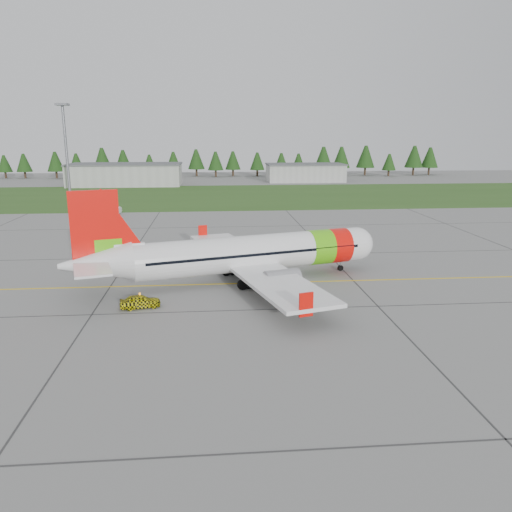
{
  "coord_description": "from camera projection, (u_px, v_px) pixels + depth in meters",
  "views": [
    {
      "loc": [
        -4.48,
        -41.04,
        15.03
      ],
      "look_at": [
        -0.42,
        6.13,
        3.34
      ],
      "focal_mm": 35.0,
      "sensor_mm": 36.0,
      "label": 1
    }
  ],
  "objects": [
    {
      "name": "ground",
      "position": [
        267.0,
        310.0,
        43.67
      ],
      "size": [
        320.0,
        320.0,
        0.0
      ],
      "primitive_type": "plane",
      "color": "gray",
      "rests_on": "ground"
    },
    {
      "name": "aircraft",
      "position": [
        246.0,
        254.0,
        51.5
      ],
      "size": [
        32.48,
        30.64,
        10.06
      ],
      "rotation": [
        0.0,
        0.0,
        0.28
      ],
      "color": "white",
      "rests_on": "ground"
    },
    {
      "name": "follow_me_car",
      "position": [
        139.0,
        289.0,
        43.7
      ],
      "size": [
        1.48,
        1.64,
        3.53
      ],
      "primitive_type": "imported",
      "rotation": [
        0.0,
        0.0,
        1.79
      ],
      "color": "#FFF70E",
      "rests_on": "ground"
    },
    {
      "name": "service_van",
      "position": [
        115.0,
        203.0,
        94.52
      ],
      "size": [
        1.53,
        1.46,
        4.21
      ],
      "primitive_type": "imported",
      "rotation": [
        0.0,
        0.0,
        -0.05
      ],
      "color": "white",
      "rests_on": "ground"
    },
    {
      "name": "grass_strip",
      "position": [
        231.0,
        196.0,
        122.99
      ],
      "size": [
        320.0,
        50.0,
        0.03
      ],
      "primitive_type": "cube",
      "color": "#30561E",
      "rests_on": "ground"
    },
    {
      "name": "taxi_guideline",
      "position": [
        258.0,
        283.0,
        51.41
      ],
      "size": [
        120.0,
        0.25,
        0.02
      ],
      "primitive_type": "cube",
      "color": "gold",
      "rests_on": "ground"
    },
    {
      "name": "hangar_west",
      "position": [
        126.0,
        175.0,
        146.85
      ],
      "size": [
        32.0,
        14.0,
        6.0
      ],
      "primitive_type": "cube",
      "color": "#A8A8A3",
      "rests_on": "ground"
    },
    {
      "name": "hangar_east",
      "position": [
        305.0,
        173.0,
        159.27
      ],
      "size": [
        24.0,
        12.0,
        5.2
      ],
      "primitive_type": "cube",
      "color": "#A8A8A3",
      "rests_on": "ground"
    },
    {
      "name": "floodlight_mast",
      "position": [
        67.0,
        160.0,
        94.71
      ],
      "size": [
        0.5,
        0.5,
        20.0
      ],
      "primitive_type": "cylinder",
      "color": "slate",
      "rests_on": "ground"
    },
    {
      "name": "treeline",
      "position": [
        225.0,
        162.0,
        175.96
      ],
      "size": [
        160.0,
        8.0,
        10.0
      ],
      "primitive_type": null,
      "color": "#1C3F14",
      "rests_on": "ground"
    }
  ]
}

